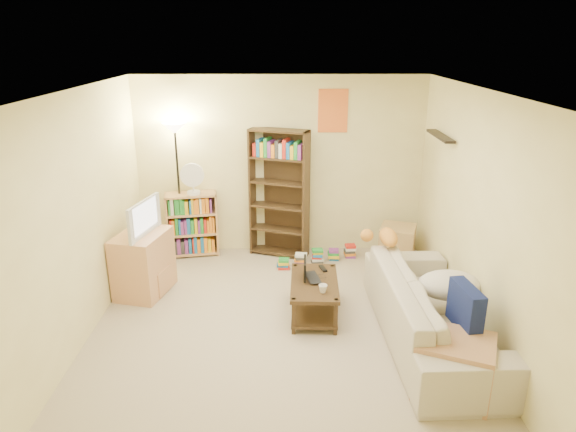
% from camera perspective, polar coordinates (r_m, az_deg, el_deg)
% --- Properties ---
extents(room, '(4.50, 4.54, 2.52)m').
position_cam_1_polar(room, '(4.96, -0.98, 3.53)').
color(room, tan).
rests_on(room, ground).
extents(sofa, '(2.45, 1.09, 0.70)m').
position_cam_1_polar(sofa, '(5.49, 15.71, -10.03)').
color(sofa, '#B8AC98').
rests_on(sofa, ground).
extents(navy_pillow, '(0.20, 0.47, 0.41)m').
position_cam_1_polar(navy_pillow, '(4.96, 19.12, -9.59)').
color(navy_pillow, '#121B4E').
rests_on(navy_pillow, sofa).
extents(cream_blanket, '(0.64, 0.46, 0.27)m').
position_cam_1_polar(cream_blanket, '(5.48, 17.49, -7.34)').
color(cream_blanket, beige).
rests_on(cream_blanket, sofa).
extents(tabby_cat, '(0.55, 0.21, 0.19)m').
position_cam_1_polar(tabby_cat, '(6.02, 10.69, -2.28)').
color(tabby_cat, orange).
rests_on(tabby_cat, sofa).
extents(coffee_table, '(0.56, 0.95, 0.41)m').
position_cam_1_polar(coffee_table, '(5.79, 2.92, -8.55)').
color(coffee_table, '#3F2D18').
rests_on(coffee_table, ground).
extents(laptop, '(0.40, 0.33, 0.03)m').
position_cam_1_polar(laptop, '(5.78, 3.22, -6.84)').
color(laptop, black).
rests_on(laptop, coffee_table).
extents(laptop_screen, '(0.03, 0.31, 0.21)m').
position_cam_1_polar(laptop_screen, '(5.73, 1.89, -5.83)').
color(laptop_screen, white).
rests_on(laptop_screen, laptop).
extents(mug, '(0.11, 0.11, 0.09)m').
position_cam_1_polar(mug, '(5.48, 3.90, -8.05)').
color(mug, white).
rests_on(mug, coffee_table).
extents(tv_remote, '(0.09, 0.17, 0.02)m').
position_cam_1_polar(tv_remote, '(6.00, 3.90, -5.83)').
color(tv_remote, black).
rests_on(tv_remote, coffee_table).
extents(tv_stand, '(0.66, 0.81, 0.76)m').
position_cam_1_polar(tv_stand, '(6.46, -15.77, -5.09)').
color(tv_stand, tan).
rests_on(tv_stand, ground).
extents(television, '(0.77, 0.43, 0.42)m').
position_cam_1_polar(television, '(6.24, -16.26, -0.15)').
color(television, black).
rests_on(television, tv_stand).
extents(tall_bookshelf, '(0.85, 0.53, 1.80)m').
position_cam_1_polar(tall_bookshelf, '(7.11, -0.99, 2.83)').
color(tall_bookshelf, '#3C2817').
rests_on(tall_bookshelf, ground).
extents(short_bookshelf, '(0.75, 0.41, 0.91)m').
position_cam_1_polar(short_bookshelf, '(7.38, -10.58, -0.93)').
color(short_bookshelf, tan).
rests_on(short_bookshelf, ground).
extents(desk_fan, '(0.33, 0.18, 0.44)m').
position_cam_1_polar(desk_fan, '(7.12, -10.57, 4.16)').
color(desk_fan, white).
rests_on(desk_fan, short_bookshelf).
extents(floor_lamp, '(0.32, 0.32, 1.89)m').
position_cam_1_polar(floor_lamp, '(7.12, -12.31, 7.03)').
color(floor_lamp, black).
rests_on(floor_lamp, ground).
extents(side_table, '(0.58, 0.58, 0.52)m').
position_cam_1_polar(side_table, '(7.23, 12.01, -3.12)').
color(side_table, tan).
rests_on(side_table, ground).
extents(end_cabinet, '(0.79, 0.74, 0.53)m').
position_cam_1_polar(end_cabinet, '(4.86, 17.93, -15.59)').
color(end_cabinet, tan).
rests_on(end_cabinet, ground).
extents(book_stacks, '(1.12, 0.50, 0.20)m').
position_cam_1_polar(book_stacks, '(7.14, 3.45, -4.53)').
color(book_stacks, red).
rests_on(book_stacks, ground).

